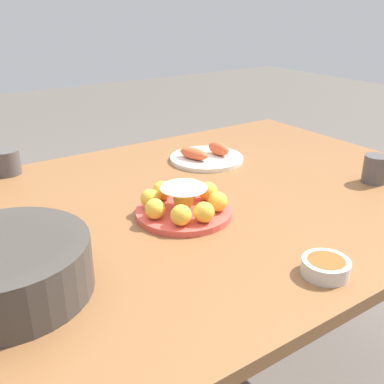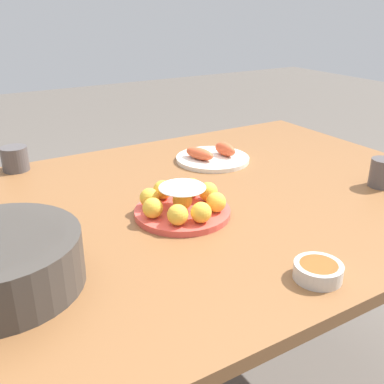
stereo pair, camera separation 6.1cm
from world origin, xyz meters
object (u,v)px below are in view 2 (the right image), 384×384
Objects in this scene: cake_plate at (182,204)px; sauce_bowl at (318,271)px; seafood_platter at (212,157)px; cup_far at (382,173)px; dining_table at (201,223)px; cup_near at (15,159)px.

sauce_bowl is at bearing 102.58° from cake_plate.
cup_far is (-0.30, 0.44, 0.03)m from seafood_platter.
cup_far is at bearing 157.96° from dining_table.
cup_near is 1.00× the size of cup_far.
cup_near is (0.29, -0.56, 0.01)m from cake_plate.
cake_plate is (0.10, 0.07, 0.11)m from dining_table.
dining_table is 16.15× the size of sauce_bowl.
seafood_platter is 0.64m from cup_near.
cup_far is (-0.59, 0.13, 0.01)m from cake_plate.
cake_plate is 0.99× the size of seafood_platter.
cake_plate is 2.94× the size of cup_near.
cup_near is at bearing -68.00° from sauce_bowl.
cup_far reaches higher than dining_table.
cake_plate reaches higher than dining_table.
sauce_bowl is (0.01, 0.45, 0.10)m from dining_table.
seafood_platter is 2.98× the size of cup_far.
seafood_platter is at bearing 156.96° from cup_near.
cup_near is at bearing -62.17° from cake_plate.
cake_plate is at bearing 46.30° from seafood_platter.
dining_table is at bearing 50.68° from seafood_platter.
sauce_bowl is at bearing 112.00° from cup_near.
cup_near reaches higher than seafood_platter.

